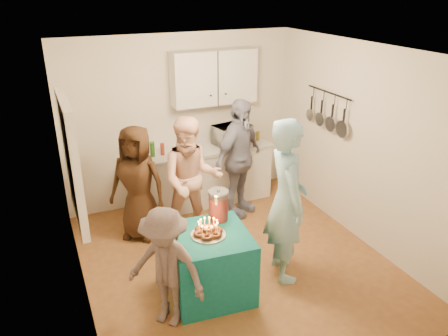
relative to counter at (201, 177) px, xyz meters
name	(u,v)px	position (x,y,z in m)	size (l,w,h in m)	color
floor	(235,261)	(-0.20, -1.70, -0.43)	(4.00, 4.00, 0.00)	brown
ceiling	(238,51)	(-0.20, -1.70, 2.17)	(4.00, 4.00, 0.00)	white
back_wall	(181,120)	(-0.20, 0.30, 0.87)	(3.60, 3.60, 0.00)	silver
left_wall	(73,196)	(-2.00, -1.70, 0.87)	(4.00, 4.00, 0.00)	silver
right_wall	(361,145)	(1.60, -1.70, 0.87)	(4.00, 4.00, 0.00)	silver
window_night	(70,161)	(-1.97, -1.40, 1.12)	(0.04, 1.00, 1.20)	black
counter	(201,177)	(0.00, 0.00, 0.00)	(2.20, 0.58, 0.86)	white
countertop	(200,150)	(0.00, 0.00, 0.46)	(2.24, 0.62, 0.05)	beige
upper_cabinet	(214,77)	(0.30, 0.15, 1.52)	(1.30, 0.30, 0.80)	white
pot_rack	(326,110)	(1.52, -1.00, 1.17)	(0.12, 1.00, 0.60)	black
microwave	(232,135)	(0.53, 0.00, 0.63)	(0.55, 0.38, 0.31)	white
party_table	(210,264)	(-0.71, -2.11, -0.05)	(0.85, 0.85, 0.76)	#0F6464
donut_cake	(208,228)	(-0.73, -2.12, 0.42)	(0.38, 0.38, 0.18)	#381C0C
punch_jar	(218,206)	(-0.49, -1.85, 0.50)	(0.22, 0.22, 0.34)	red
man_birthday	(286,201)	(0.23, -2.13, 0.55)	(0.71, 0.47, 1.95)	#9DD1E4
woman_back_left	(138,183)	(-1.12, -0.59, 0.36)	(0.78, 0.51, 1.59)	brown
woman_back_center	(192,180)	(-0.47, -0.92, 0.43)	(0.83, 0.65, 1.71)	#F1977D
woman_back_right	(239,159)	(0.39, -0.55, 0.45)	(1.04, 0.43, 1.77)	#0F1034
child_near_left	(166,268)	(-1.28, -2.36, 0.23)	(0.85, 0.49, 1.31)	#574746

